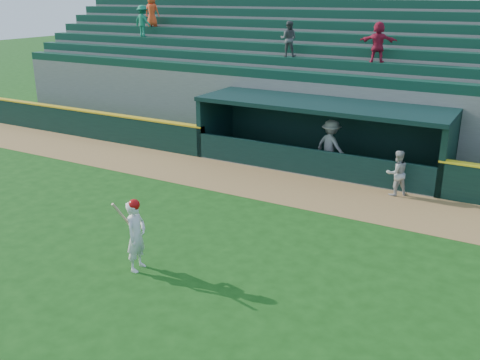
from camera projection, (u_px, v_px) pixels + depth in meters
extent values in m
plane|color=#154310|center=(210.00, 244.00, 14.13)|extent=(120.00, 120.00, 0.00)
cube|color=olive|center=(288.00, 188.00, 18.15)|extent=(40.00, 3.00, 0.01)
cube|color=black|center=(64.00, 121.00, 25.00)|extent=(15.50, 0.30, 1.20)
cube|color=gold|center=(63.00, 108.00, 24.79)|extent=(15.50, 0.32, 0.06)
imported|color=#A6A6A1|center=(397.00, 173.00, 17.29)|extent=(0.93, 0.91, 1.51)
imported|color=#999994|center=(331.00, 146.00, 19.64)|extent=(1.41, 1.10, 1.92)
cube|color=slate|center=(318.00, 166.00, 20.45)|extent=(9.00, 2.60, 0.04)
cube|color=black|center=(216.00, 123.00, 22.21)|extent=(0.20, 2.60, 2.30)
cube|color=black|center=(448.00, 154.00, 17.94)|extent=(0.20, 2.60, 2.30)
cube|color=black|center=(332.00, 130.00, 21.14)|extent=(9.40, 0.20, 2.30)
cube|color=black|center=(321.00, 105.00, 19.66)|extent=(9.40, 2.80, 0.16)
cube|color=black|center=(306.00, 162.00, 19.28)|extent=(9.00, 0.16, 1.00)
cube|color=brown|center=(326.00, 155.00, 21.03)|extent=(8.40, 0.45, 0.10)
cube|color=slate|center=(337.00, 119.00, 21.47)|extent=(34.00, 0.85, 2.91)
cube|color=#0F3828|center=(338.00, 79.00, 20.83)|extent=(34.00, 0.60, 0.36)
cube|color=slate|center=(344.00, 110.00, 22.09)|extent=(34.00, 0.85, 3.36)
cube|color=#0F3828|center=(346.00, 65.00, 21.38)|extent=(34.00, 0.60, 0.36)
cube|color=slate|center=(351.00, 101.00, 22.71)|extent=(34.00, 0.85, 3.81)
cube|color=#0F3828|center=(354.00, 51.00, 21.92)|extent=(34.00, 0.60, 0.36)
cube|color=slate|center=(358.00, 93.00, 23.34)|extent=(34.00, 0.85, 4.26)
cube|color=#0F3828|center=(361.00, 39.00, 22.47)|extent=(34.00, 0.60, 0.36)
cube|color=slate|center=(364.00, 85.00, 23.96)|extent=(34.00, 0.85, 4.71)
cube|color=#0F3828|center=(368.00, 27.00, 23.02)|extent=(34.00, 0.60, 0.36)
cube|color=slate|center=(370.00, 78.00, 24.59)|extent=(34.00, 0.85, 5.16)
cube|color=#0F3828|center=(374.00, 15.00, 23.57)|extent=(34.00, 0.60, 0.36)
cube|color=slate|center=(376.00, 70.00, 25.21)|extent=(34.00, 0.85, 5.61)
cube|color=#0F3828|center=(380.00, 4.00, 24.12)|extent=(34.00, 0.60, 0.36)
cube|color=slate|center=(379.00, 69.00, 25.68)|extent=(34.50, 0.30, 5.61)
imported|color=#F8461B|center=(152.00, 11.00, 27.31)|extent=(0.83, 0.64, 1.51)
imported|color=#A81935|center=(378.00, 42.00, 20.52)|extent=(1.48, 0.76, 1.53)
imported|color=#464646|center=(289.00, 39.00, 22.28)|extent=(0.81, 0.69, 1.46)
imported|color=#1A7753|center=(143.00, 21.00, 26.73)|extent=(1.04, 0.68, 1.52)
imported|color=silver|center=(136.00, 236.00, 12.57)|extent=(0.50, 0.68, 1.73)
sphere|color=#AB090A|center=(134.00, 205.00, 12.30)|extent=(0.27, 0.27, 0.27)
cylinder|color=#CFAF85|center=(122.00, 216.00, 12.28)|extent=(0.21, 0.51, 0.76)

